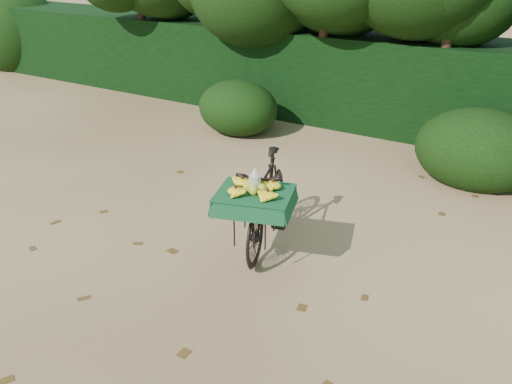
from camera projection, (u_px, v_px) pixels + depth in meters
The scene contains 6 objects.
ground at pixel (252, 283), 6.07m from camera, with size 80.00×80.00×0.00m, color tan.
vendor_bicycle at pixel (266, 200), 6.64m from camera, with size 1.22×2.01×1.16m.
hedge_backdrop at pixel (422, 86), 10.55m from camera, with size 26.00×1.80×1.80m, color black.
tree_row at pixel (382, 31), 9.78m from camera, with size 14.50×2.00×4.00m, color black, non-canonical shape.
bush_clumps at pixel (415, 142), 8.96m from camera, with size 8.80×1.70×0.90m, color black, non-canonical shape.
leaf_litter at pixel (280, 256), 6.57m from camera, with size 7.00×7.30×0.01m, color #4C3414, non-canonical shape.
Camera 1 is at (2.69, -4.29, 3.49)m, focal length 38.00 mm.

